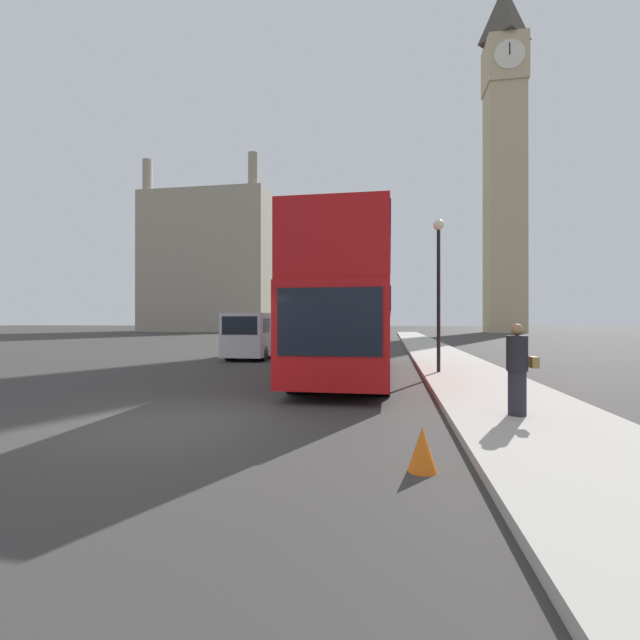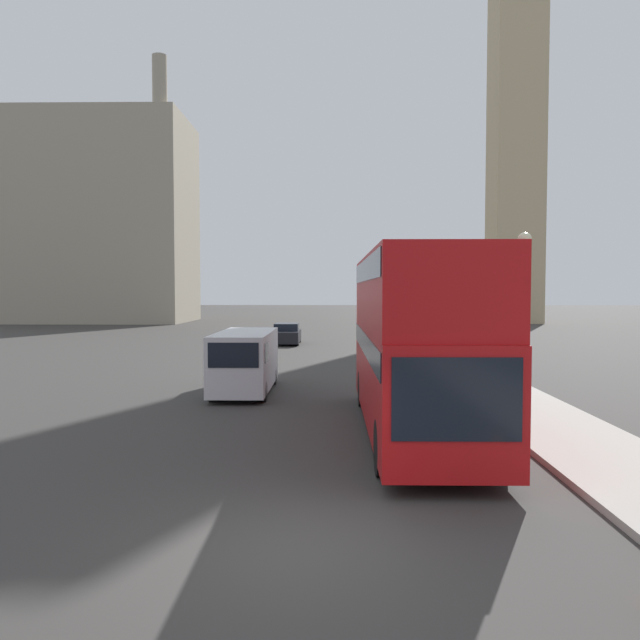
# 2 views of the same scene
# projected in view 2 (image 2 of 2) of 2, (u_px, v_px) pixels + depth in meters

# --- Properties ---
(ground_plane) EXTENTS (300.00, 300.00, 0.00)m
(ground_plane) POSITION_uv_depth(u_px,v_px,m) (299.00, 546.00, 9.10)
(ground_plane) COLOR #383533
(clock_tower) EXTENTS (5.87, 6.04, 54.67)m
(clock_tower) POSITION_uv_depth(u_px,v_px,m) (517.00, 76.00, 70.70)
(clock_tower) COLOR tan
(clock_tower) RESTS_ON ground_plane
(building_block_distant) EXTENTS (21.96, 13.40, 29.24)m
(building_block_distant) POSITION_uv_depth(u_px,v_px,m) (96.00, 221.00, 74.18)
(building_block_distant) COLOR #9E937F
(building_block_distant) RESTS_ON ground_plane
(red_double_decker_bus) EXTENTS (2.63, 10.77, 4.63)m
(red_double_decker_bus) POSITION_uv_depth(u_px,v_px,m) (415.00, 335.00, 16.18)
(red_double_decker_bus) COLOR #B71114
(red_double_decker_bus) RESTS_ON ground_plane
(white_van) EXTENTS (1.96, 5.57, 2.22)m
(white_van) POSITION_uv_depth(u_px,v_px,m) (245.00, 360.00, 22.71)
(white_van) COLOR silver
(white_van) RESTS_ON ground_plane
(street_lamp) EXTENTS (0.36, 0.36, 5.11)m
(street_lamp) POSITION_uv_depth(u_px,v_px,m) (524.00, 297.00, 16.41)
(street_lamp) COLOR black
(street_lamp) RESTS_ON sidewalk_strip
(parked_sedan) EXTENTS (1.83, 4.42, 1.45)m
(parked_sedan) POSITION_uv_depth(u_px,v_px,m) (287.00, 335.00, 43.40)
(parked_sedan) COLOR black
(parked_sedan) RESTS_ON ground_plane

